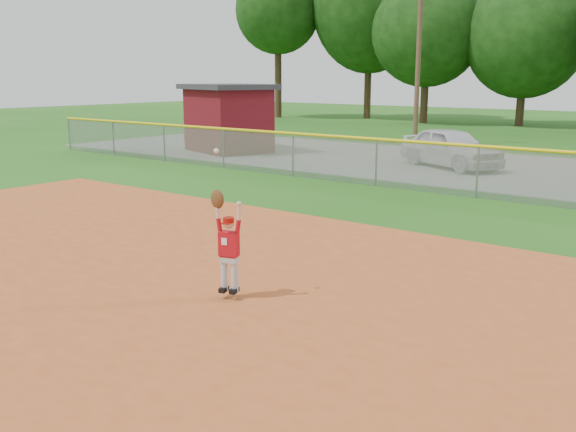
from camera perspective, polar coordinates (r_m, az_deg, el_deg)
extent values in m
plane|color=#205714|center=(10.92, -3.53, -6.17)|extent=(120.00, 120.00, 0.00)
cube|color=#A94A1E|center=(9.03, -16.38, -10.62)|extent=(24.00, 16.00, 0.04)
cube|color=slate|center=(24.97, 21.45, 3.58)|extent=(44.00, 10.00, 0.03)
imported|color=silver|center=(25.27, 14.27, 5.92)|extent=(4.79, 3.49, 1.52)
cube|color=#540C12|center=(29.89, -5.34, 8.42)|extent=(4.33, 3.74, 2.86)
cube|color=#333338|center=(29.83, -5.40, 11.38)|extent=(4.90, 4.32, 0.23)
cube|color=gray|center=(19.23, 16.49, 3.75)|extent=(40.00, 0.03, 1.50)
cylinder|color=yellow|center=(19.14, 16.62, 5.97)|extent=(40.00, 0.10, 0.10)
cylinder|color=gray|center=(32.31, -18.88, 6.90)|extent=(0.06, 0.06, 1.50)
cylinder|color=gray|center=(29.60, -15.27, 6.69)|extent=(0.06, 0.06, 1.50)
cylinder|color=gray|center=(27.02, -10.96, 6.39)|extent=(0.06, 0.06, 1.50)
cylinder|color=gray|center=(24.64, -5.78, 5.99)|extent=(0.06, 0.06, 1.50)
cylinder|color=gray|center=(22.49, 0.44, 5.44)|extent=(0.06, 0.06, 1.50)
cylinder|color=gray|center=(20.66, 7.84, 4.71)|extent=(0.06, 0.06, 1.50)
cylinder|color=gray|center=(19.23, 16.49, 3.75)|extent=(0.06, 0.06, 1.50)
cylinder|color=#4C3823|center=(33.28, 11.53, 13.93)|extent=(0.24, 0.24, 9.00)
cylinder|color=#422D1C|center=(54.71, -0.88, 11.83)|extent=(0.56, 0.56, 5.87)
ellipsoid|color=#193F0F|center=(54.95, -0.90, 17.82)|extent=(6.95, 6.95, 7.05)
cylinder|color=#422D1C|center=(53.72, 7.11, 11.85)|extent=(0.56, 0.56, 6.10)
ellipsoid|color=#193F0F|center=(54.00, 7.29, 18.18)|extent=(9.19, 9.19, 10.85)
cylinder|color=#422D1C|center=(49.24, 12.04, 10.67)|extent=(0.56, 0.56, 4.43)
ellipsoid|color=#193F0F|center=(49.32, 12.28, 15.70)|extent=(8.01, 8.01, 7.88)
cylinder|color=#422D1C|center=(48.32, 20.01, 9.98)|extent=(0.56, 0.56, 4.11)
ellipsoid|color=#193F0F|center=(48.37, 20.37, 14.73)|extent=(8.19, 8.19, 8.39)
cylinder|color=silver|center=(10.17, -5.68, -5.30)|extent=(0.14, 0.14, 0.50)
cylinder|color=silver|center=(10.09, -4.75, -5.42)|extent=(0.14, 0.14, 0.50)
cube|color=black|center=(10.21, -5.73, -6.50)|extent=(0.16, 0.22, 0.07)
cube|color=black|center=(10.14, -4.80, -6.62)|extent=(0.16, 0.22, 0.07)
cube|color=silver|center=(10.05, -5.25, -3.84)|extent=(0.29, 0.21, 0.10)
cube|color=maroon|center=(10.03, -5.26, -3.51)|extent=(0.30, 0.23, 0.04)
cube|color=#B20C18|center=(9.98, -5.28, -2.46)|extent=(0.33, 0.24, 0.38)
cube|color=white|center=(9.91, -5.70, -2.27)|extent=(0.09, 0.03, 0.11)
sphere|color=beige|center=(9.90, -5.31, -0.64)|extent=(0.21, 0.21, 0.17)
cylinder|color=#9C1109|center=(9.89, -5.32, -0.36)|extent=(0.22, 0.22, 0.08)
cube|color=#9C1109|center=(9.82, -5.54, -0.66)|extent=(0.15, 0.14, 0.02)
cylinder|color=#B20C18|center=(9.98, -6.14, -0.76)|extent=(0.11, 0.10, 0.21)
cylinder|color=beige|center=(9.94, -6.27, 0.43)|extent=(0.09, 0.08, 0.22)
ellipsoid|color=#4C2D14|center=(9.90, -6.30, 1.50)|extent=(0.28, 0.19, 0.30)
sphere|color=white|center=(9.79, -6.40, 5.78)|extent=(0.10, 0.10, 0.08)
cylinder|color=#B20C18|center=(9.85, -4.47, -0.91)|extent=(0.11, 0.10, 0.21)
cylinder|color=beige|center=(9.79, -4.38, 0.28)|extent=(0.09, 0.08, 0.22)
sphere|color=beige|center=(9.76, -4.39, 1.08)|extent=(0.10, 0.10, 0.08)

